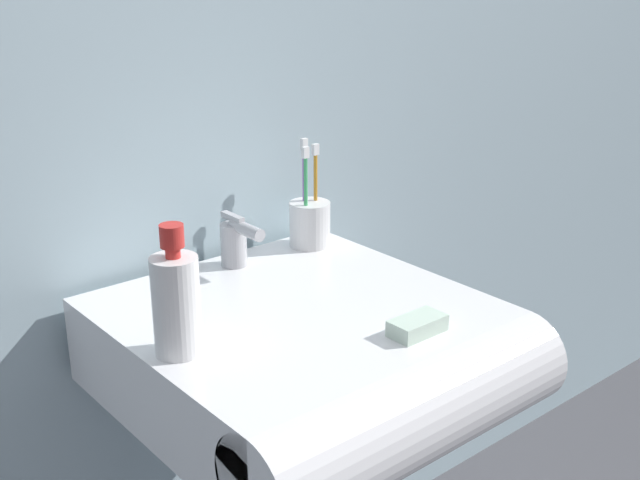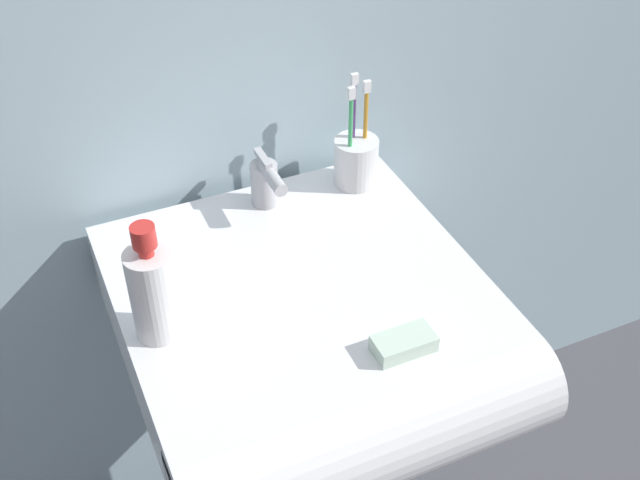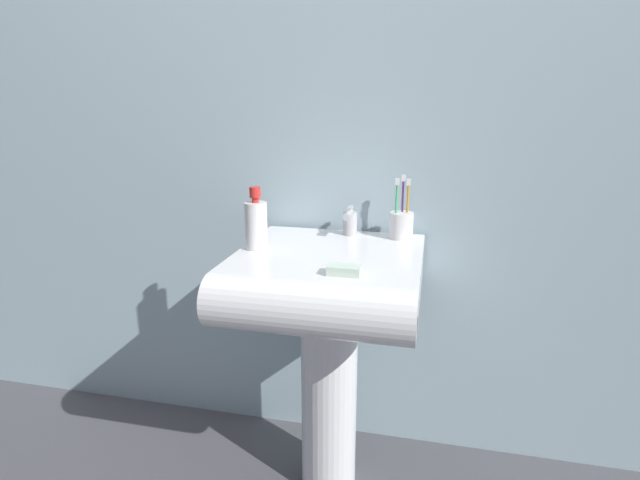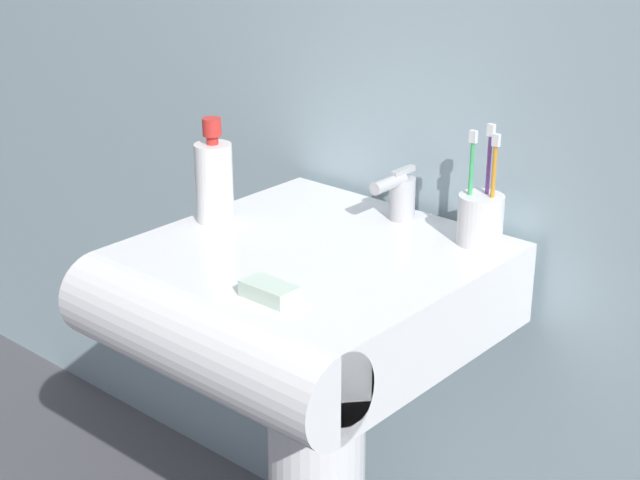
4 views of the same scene
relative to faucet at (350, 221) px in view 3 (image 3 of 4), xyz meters
The scene contains 8 objects.
ground_plane 0.86m from the faucet, 97.63° to the right, with size 6.00×6.00×0.00m, color #4C4C51.
wall_back 0.38m from the faucet, 103.56° to the left, with size 5.00×0.05×2.40m, color #9EB7C1.
sink_pedestal 0.55m from the faucet, 97.63° to the right, with size 0.17×0.17×0.65m, color white.
sink_basin 0.27m from the faucet, 95.93° to the right, with size 0.53×0.57×0.14m.
faucet is the anchor object (origin of this frame).
toothbrush_cup 0.16m from the faucet, ahead, with size 0.08×0.08×0.20m.
soap_bottle 0.32m from the faucet, 138.44° to the right, with size 0.06×0.06×0.18m.
bar_soap 0.38m from the faucet, 82.39° to the right, with size 0.08×0.04×0.02m, color silver.
Camera 3 is at (0.28, -1.35, 1.21)m, focal length 28.00 mm.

